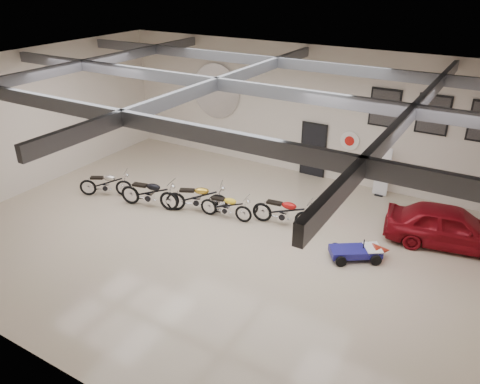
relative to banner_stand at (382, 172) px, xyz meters
The scene contains 18 objects.
floor 6.50m from the banner_stand, 121.22° to the right, with size 16.00×12.00×0.01m, color tan.
ceiling 7.61m from the banner_stand, 121.22° to the right, with size 16.00×12.00×0.01m, color slate.
back_wall 3.72m from the banner_stand, behind, with size 16.00×0.02×5.00m, color beige.
left_wall 12.70m from the banner_stand, 154.11° to the right, with size 0.02×12.00×5.00m, color beige.
ceiling_beams 7.48m from the banner_stand, 121.22° to the right, with size 15.80×11.80×0.32m, color #57595F, non-canonical shape.
door 2.87m from the banner_stand, behind, with size 0.92×0.08×2.10m, color black.
logo_plaque 7.58m from the banner_stand, behind, with size 2.30×0.06×1.16m, color silver, non-canonical shape.
poster_left 2.24m from the banner_stand, 125.98° to the left, with size 1.05×0.08×1.35m, color black, non-canonical shape.
poster_mid 2.56m from the banner_stand, 19.97° to the left, with size 1.05×0.08×1.35m, color black, non-canonical shape.
oil_sign 1.69m from the banner_stand, 162.58° to the left, with size 0.72×0.10×0.72m, color white, non-canonical shape.
banner_stand is the anchor object (origin of this frame).
motorcycle_silver 9.92m from the banner_stand, 149.17° to the right, with size 1.88×0.58×0.98m, color silver, non-canonical shape.
motorcycle_black 8.24m from the banner_stand, 142.92° to the right, with size 2.12×0.66×1.10m, color silver, non-canonical shape.
motorcycle_gold 6.65m from the banner_stand, 138.71° to the right, with size 2.06×0.64×1.07m, color silver, non-canonical shape.
motorcycle_yellow 5.81m from the banner_stand, 132.05° to the right, with size 1.79×0.55×0.93m, color silver, non-canonical shape.
motorcycle_red 4.32m from the banner_stand, 118.45° to the right, with size 2.05×0.63×1.06m, color silver, non-canonical shape.
go_kart 4.43m from the banner_stand, 81.24° to the right, with size 1.75×0.79×0.63m, color navy, non-canonical shape.
vintage_car 3.53m from the banner_stand, 40.66° to the right, with size 3.67×1.48×1.25m, color maroon.
Camera 1 is at (6.78, -10.19, 7.55)m, focal length 35.00 mm.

